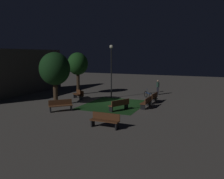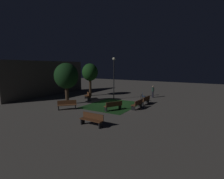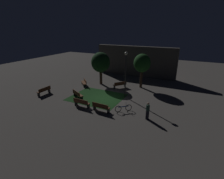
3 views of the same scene
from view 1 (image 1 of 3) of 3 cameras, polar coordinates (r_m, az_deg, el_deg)
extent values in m
plane|color=#56514C|center=(22.00, 1.18, -3.05)|extent=(60.00, 60.00, 0.00)
cube|color=#194219|center=(20.94, 0.55, -3.62)|extent=(5.98, 4.99, 0.01)
cube|color=brown|center=(19.91, 8.06, -3.03)|extent=(1.82, 0.55, 0.06)
cube|color=brown|center=(19.81, 8.65, -2.43)|extent=(1.80, 0.13, 0.40)
cube|color=black|center=(19.21, 7.34, -4.17)|extent=(0.10, 0.39, 0.42)
cube|color=black|center=(20.71, 8.71, -3.28)|extent=(0.10, 0.39, 0.42)
cube|color=#512D19|center=(22.10, 9.60, -1.92)|extent=(1.82, 0.57, 0.06)
cube|color=#512D19|center=(22.01, 10.14, -1.37)|extent=(1.80, 0.15, 0.40)
cube|color=black|center=(21.39, 8.99, -2.91)|extent=(0.10, 0.39, 0.42)
cube|color=black|center=(22.90, 10.14, -2.19)|extent=(0.10, 0.39, 0.42)
cube|color=brown|center=(18.77, 1.62, -3.65)|extent=(1.82, 1.25, 0.06)
cube|color=brown|center=(18.57, 2.05, -3.06)|extent=(1.63, 0.87, 0.40)
cube|color=black|center=(18.32, -0.26, -4.72)|extent=(0.25, 0.38, 0.42)
cube|color=black|center=(19.35, 3.40, -4.02)|extent=(0.25, 0.38, 0.42)
cube|color=brown|center=(18.86, -12.08, -3.78)|extent=(1.62, 1.61, 0.06)
cube|color=brown|center=(19.02, -12.22, -2.97)|extent=(1.32, 1.31, 0.40)
cube|color=black|center=(19.07, -9.69, -4.32)|extent=(0.33, 0.33, 0.42)
cube|color=black|center=(18.79, -14.46, -4.66)|extent=(0.33, 0.33, 0.42)
cube|color=#512D19|center=(23.65, -8.08, -1.21)|extent=(1.48, 1.72, 0.06)
cube|color=#512D19|center=(23.69, -7.61, -0.62)|extent=(1.15, 1.46, 0.40)
cube|color=#2D2D33|center=(22.96, -7.34, -2.10)|extent=(0.35, 0.30, 0.42)
cube|color=#2D2D33|center=(24.43, -8.74, -1.49)|extent=(0.35, 0.30, 0.42)
cube|color=#512D19|center=(14.39, -1.79, -7.42)|extent=(0.52, 1.81, 0.06)
cube|color=#512D19|center=(14.51, -1.43, -6.34)|extent=(0.10, 1.80, 0.40)
cube|color=black|center=(14.14, 1.17, -8.72)|extent=(0.39, 0.09, 0.42)
cube|color=black|center=(14.81, -4.59, -7.95)|extent=(0.39, 0.09, 0.42)
cylinder|color=#423021|center=(21.16, -13.30, -0.39)|extent=(0.39, 0.39, 2.43)
ellipsoid|color=#143816|center=(20.96, -13.48, 4.84)|extent=(2.61, 2.61, 2.80)
cylinder|color=#38281C|center=(26.38, -8.07, 1.80)|extent=(0.35, 0.35, 2.74)
ellipsoid|color=#194719|center=(26.23, -8.16, 6.09)|extent=(2.21, 2.21, 2.42)
cylinder|color=black|center=(23.84, -0.16, 3.84)|extent=(0.12, 0.12, 4.93)
sphere|color=#F2EDCC|center=(23.77, -0.17, 10.14)|extent=(0.36, 0.36, 0.36)
torus|color=black|center=(23.74, 9.20, -1.49)|extent=(0.53, 0.49, 0.66)
torus|color=black|center=(24.67, 8.03, -1.10)|extent=(0.53, 0.49, 0.66)
cube|color=navy|center=(24.17, 8.62, -0.87)|extent=(0.81, 0.74, 0.08)
cylinder|color=navy|center=(24.37, 8.34, -0.26)|extent=(0.03, 0.03, 0.40)
cube|color=black|center=(26.48, 10.81, -0.31)|extent=(0.31, 0.24, 0.84)
cylinder|color=#233D33|center=(26.38, 10.85, 1.15)|extent=(0.32, 0.32, 0.52)
sphere|color=tan|center=(26.34, 10.88, 2.01)|extent=(0.22, 0.22, 0.22)
cube|color=#4C4742|center=(27.34, -21.00, 3.83)|extent=(13.38, 0.80, 4.90)
camera|label=2|loc=(3.54, 46.47, 3.18)|focal=27.56mm
camera|label=3|loc=(30.12, 39.43, 12.90)|focal=27.47mm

